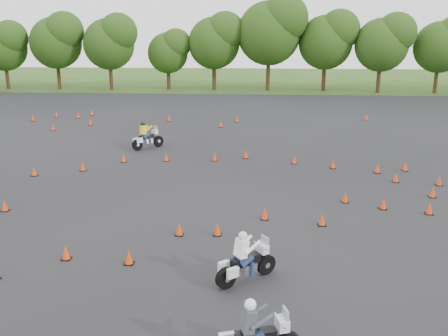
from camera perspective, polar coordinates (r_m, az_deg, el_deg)
ground at (r=18.77m, az=-0.77°, el=-6.92°), size 140.00×140.00×0.00m
asphalt_pad at (r=24.39m, az=0.30°, el=-1.39°), size 62.00×62.00×0.00m
treeline at (r=52.31m, az=4.07°, el=13.19°), size 87.39×32.19×11.05m
traffic_cones at (r=23.73m, az=-0.31°, el=-1.33°), size 36.25×33.52×0.45m
rider_grey at (r=11.64m, az=3.91°, el=-18.09°), size 2.19×1.26×1.62m
rider_yellow at (r=30.78m, az=-8.67°, el=3.74°), size 2.00×1.99×1.67m
rider_white at (r=14.85m, az=2.56°, el=-9.96°), size 2.06×1.84×1.64m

